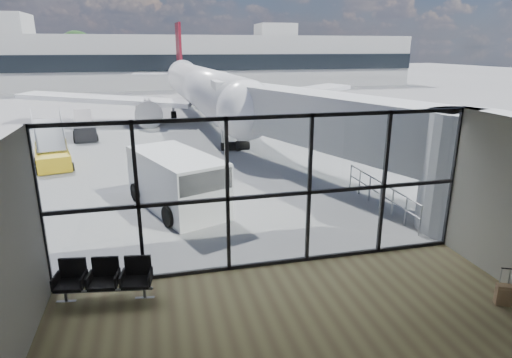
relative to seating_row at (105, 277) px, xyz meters
name	(u,v)px	position (x,y,z in m)	size (l,w,h in m)	color
ground	(179,103)	(4.55, 40.67, -0.59)	(220.00, 220.00, 0.00)	slate
lounge_shell	(341,259)	(4.55, -4.13, 2.06)	(12.02, 8.01, 4.51)	brown
glass_curtain_wall	(269,194)	(4.55, 0.67, 1.65)	(12.10, 0.12, 4.50)	white
jet_bridge	(331,126)	(9.45, 7.74, 2.17)	(8.00, 16.50, 4.33)	#A7ABAD
apron_railing	(381,191)	(10.15, 4.17, 0.13)	(0.06, 5.46, 1.11)	gray
far_terminal	(164,60)	(3.96, 62.64, 3.62)	(80.00, 12.20, 11.00)	#ABAAA6
tree_3	(3,57)	(-22.45, 72.67, 4.04)	(4.95, 4.95, 7.12)	#382619
tree_4	(41,53)	(-16.45, 72.67, 4.66)	(5.61, 5.61, 8.07)	#382619
tree_5	(77,49)	(-10.45, 72.67, 5.28)	(6.27, 6.27, 9.03)	#382619
seating_row	(105,277)	(0.00, 0.00, 0.00)	(2.40, 1.01, 1.07)	gray
suitcase	(504,295)	(9.74, -2.73, -0.30)	(0.42, 0.37, 0.98)	#87694B
airliner	(201,88)	(5.88, 28.75, 2.16)	(30.34, 35.16, 9.05)	silver
service_van	(178,181)	(2.29, 6.12, 0.54)	(3.90, 5.53, 2.21)	white
belt_loader	(85,130)	(-3.25, 21.48, 0.02)	(1.98, 4.12, 1.82)	black
mobile_stairs	(53,157)	(-3.89, 13.84, -0.01)	(2.40, 3.71, 2.41)	gold
traffic_cone_b	(203,167)	(3.86, 11.14, -0.31)	(0.41, 0.41, 0.59)	orange
traffic_cone_c	(195,160)	(3.57, 12.51, -0.30)	(0.43, 0.43, 0.62)	orange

